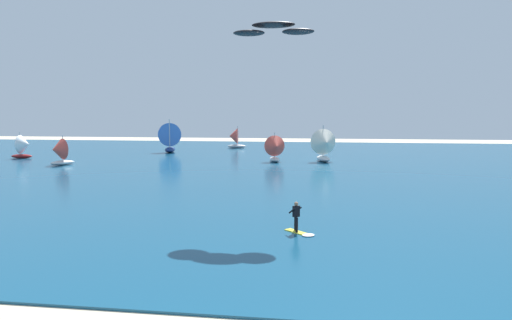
# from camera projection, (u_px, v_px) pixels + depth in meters

# --- Properties ---
(ocean) EXTENTS (160.00, 90.00, 0.10)m
(ocean) POSITION_uv_depth(u_px,v_px,m) (283.00, 164.00, 59.19)
(ocean) COLOR navy
(ocean) RESTS_ON ground
(kitesurfer) EXTENTS (1.80, 1.76, 1.67)m
(kitesurfer) POSITION_uv_depth(u_px,v_px,m) (299.00, 222.00, 24.64)
(kitesurfer) COLOR yellow
(kitesurfer) RESTS_ON ocean
(kite) EXTENTS (5.02, 1.72, 0.76)m
(kite) POSITION_uv_depth(u_px,v_px,m) (273.00, 29.00, 27.88)
(kite) COLOR black
(sailboat_trailing) EXTENTS (4.14, 4.79, 5.44)m
(sailboat_trailing) POSITION_uv_depth(u_px,v_px,m) (170.00, 137.00, 76.43)
(sailboat_trailing) COLOR navy
(sailboat_trailing) RESTS_ON ocean
(sailboat_far_right) EXTENTS (3.03, 3.34, 3.71)m
(sailboat_far_right) POSITION_uv_depth(u_px,v_px,m) (59.00, 152.00, 56.58)
(sailboat_far_right) COLOR white
(sailboat_far_right) RESTS_ON ocean
(sailboat_leading) EXTENTS (3.19, 2.71, 3.73)m
(sailboat_leading) POSITION_uv_depth(u_px,v_px,m) (24.00, 146.00, 65.56)
(sailboat_leading) COLOR maroon
(sailboat_leading) RESTS_ON ocean
(sailboat_heeled_over) EXTENTS (3.83, 4.35, 4.89)m
(sailboat_heeled_over) POSITION_uv_depth(u_px,v_px,m) (325.00, 145.00, 60.61)
(sailboat_heeled_over) COLOR silver
(sailboat_heeled_over) RESTS_ON ocean
(sailboat_outermost) EXTENTS (3.10, 3.49, 3.92)m
(sailboat_outermost) POSITION_uv_depth(u_px,v_px,m) (276.00, 148.00, 60.56)
(sailboat_outermost) COLOR silver
(sailboat_outermost) RESTS_ON ocean
(sailboat_near_shore) EXTENTS (3.59, 3.06, 4.16)m
(sailboat_near_shore) POSITION_uv_depth(u_px,v_px,m) (234.00, 138.00, 85.05)
(sailboat_near_shore) COLOR silver
(sailboat_near_shore) RESTS_ON ocean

